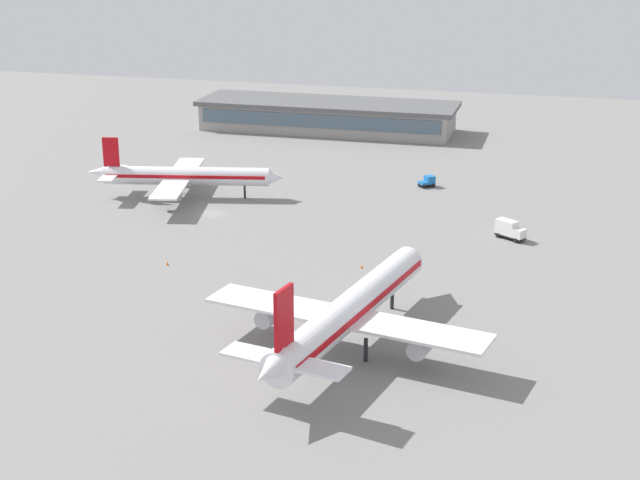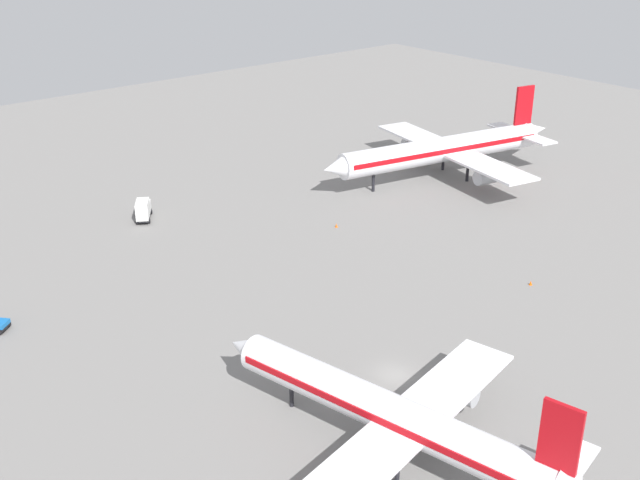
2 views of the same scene
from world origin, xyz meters
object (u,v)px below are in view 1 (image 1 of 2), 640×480
Objects in this scene: baggage_tug at (428,181)px; catering_truck at (510,230)px; safety_cone_mid_apron at (362,266)px; airplane_at_gate at (184,176)px; airplane_taxiing at (349,310)px; safety_cone_near_gate at (167,263)px.

baggage_tug is 35.72m from catering_truck.
safety_cone_mid_apron is at bearing -102.76° from catering_truck.
airplane_at_gate is 6.91× the size of catering_truck.
catering_truck reaches higher than baggage_tug.
airplane_taxiing reaches higher than safety_cone_near_gate.
airplane_at_gate is 66.19m from catering_truck.
catering_truck is (-16.94, -51.06, -3.69)m from airplane_taxiing.
airplane_at_gate reaches higher than baggage_tug.
safety_cone_mid_apron is (4.97, -29.85, -5.09)m from airplane_taxiing.
catering_truck is (-19.20, 30.11, 0.54)m from baggage_tug.
catering_truck is at bearing -152.07° from safety_cone_near_gate.
safety_cone_near_gate is (35.96, -23.02, -5.09)m from airplane_taxiing.
safety_cone_mid_apron is at bearing 20.97° from airplane_taxiing.
catering_truck is at bearing -135.93° from safety_cone_mid_apron.
airplane_taxiing is 80.59× the size of safety_cone_near_gate.
airplane_taxiing is at bearing -128.89° from baggage_tug.
baggage_tug is at bearing 155.68° from catering_truck.
baggage_tug is at bearing 11.86° from airplane_at_gate.
baggage_tug reaches higher than safety_cone_mid_apron.
airplane_at_gate is at bearing -155.30° from catering_truck.
catering_truck is 9.55× the size of safety_cone_mid_apron.
safety_cone_near_gate is (33.70, 58.16, -0.86)m from baggage_tug.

